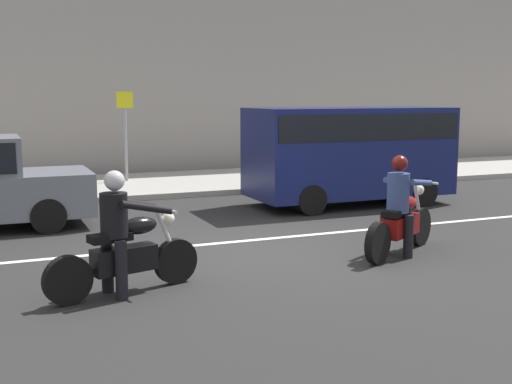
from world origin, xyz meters
name	(u,v)px	position (x,y,z in m)	size (l,w,h in m)	color
ground_plane	(269,252)	(0.00, 0.00, 0.00)	(80.00, 80.00, 0.00)	#252525
sidewalk_slab	(150,185)	(0.00, 8.00, 0.07)	(40.00, 4.40, 0.14)	#99968E
building_facade	(121,27)	(0.00, 11.40, 4.53)	(40.00, 1.40, 9.06)	gray
lane_marking_stripe	(238,241)	(-0.17, 0.90, 0.00)	(18.00, 0.14, 0.01)	silver
motorcycle_with_rider_denim_blue	(400,214)	(1.83, -0.90, 0.64)	(1.92, 1.19, 1.57)	black
motorcycle_with_rider_black_leather	(123,243)	(-2.56, -1.29, 0.65)	(2.04, 0.82, 1.57)	black
parked_van_navy	(349,149)	(3.51, 3.49, 1.27)	(4.53, 1.96, 2.19)	#11194C
street_sign_post	(125,126)	(-0.52, 8.54, 1.63)	(0.44, 0.08, 2.45)	gray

